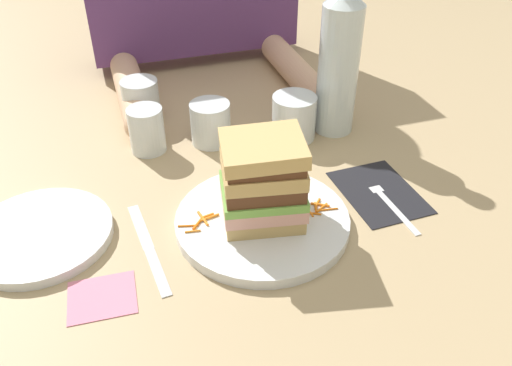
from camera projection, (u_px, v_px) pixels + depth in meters
The scene contains 26 objects.
ground_plane at pixel (271, 218), 0.79m from camera, with size 3.00×3.00×0.00m, color tan.
main_plate at pixel (262, 221), 0.78m from camera, with size 0.26×0.26×0.02m, color white.
sandwich at pixel (263, 181), 0.73m from camera, with size 0.13×0.12×0.13m.
carrot_shred_0 at pixel (203, 218), 0.76m from camera, with size 0.00×0.00×0.03m, color orange.
carrot_shred_1 at pixel (198, 223), 0.76m from camera, with size 0.00×0.00×0.03m, color orange.
carrot_shred_2 at pixel (207, 216), 0.77m from camera, with size 0.00×0.00×0.02m, color orange.
carrot_shred_3 at pixel (193, 231), 0.74m from camera, with size 0.00×0.00×0.02m, color orange.
carrot_shred_4 at pixel (209, 218), 0.77m from camera, with size 0.00×0.00×0.03m, color orange.
carrot_shred_5 at pixel (188, 225), 0.75m from camera, with size 0.00×0.00×0.03m, color orange.
carrot_shred_6 at pixel (309, 211), 0.78m from camera, with size 0.00×0.00×0.03m, color orange.
carrot_shred_7 at pixel (318, 203), 0.79m from camera, with size 0.00×0.00×0.02m, color orange.
carrot_shred_8 at pixel (310, 213), 0.77m from camera, with size 0.00×0.00×0.03m, color orange.
carrot_shred_9 at pixel (322, 208), 0.78m from camera, with size 0.00×0.00×0.02m, color orange.
carrot_shred_10 at pixel (316, 207), 0.78m from camera, with size 0.00×0.00×0.02m, color orange.
carrot_shred_11 at pixel (327, 210), 0.78m from camera, with size 0.00×0.00×0.03m, color orange.
carrot_shred_12 at pixel (320, 205), 0.79m from camera, with size 0.00×0.00×0.03m, color orange.
napkin_dark at pixel (379, 192), 0.84m from camera, with size 0.11×0.15×0.00m, color black.
fork at pixel (387, 198), 0.83m from camera, with size 0.02×0.17×0.00m.
knife at pixel (149, 249), 0.74m from camera, with size 0.03×0.20×0.00m.
juice_glass at pixel (294, 119), 0.96m from camera, with size 0.08×0.08×0.08m.
water_bottle at pixel (339, 61), 0.93m from camera, with size 0.07×0.07×0.31m.
empty_tumbler_0 at pixel (141, 101), 1.02m from camera, with size 0.07×0.07×0.08m, color silver.
empty_tumbler_1 at pixel (147, 130), 0.92m from camera, with size 0.06×0.06×0.08m, color silver.
empty_tumbler_2 at pixel (211, 123), 0.95m from camera, with size 0.07×0.07×0.08m, color silver.
side_plate at pixel (40, 235), 0.75m from camera, with size 0.20×0.20×0.02m, color white.
napkin_pink at pixel (102, 297), 0.67m from camera, with size 0.08×0.07×0.00m, color pink.
Camera 1 is at (-0.21, -0.57, 0.51)m, focal length 36.99 mm.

